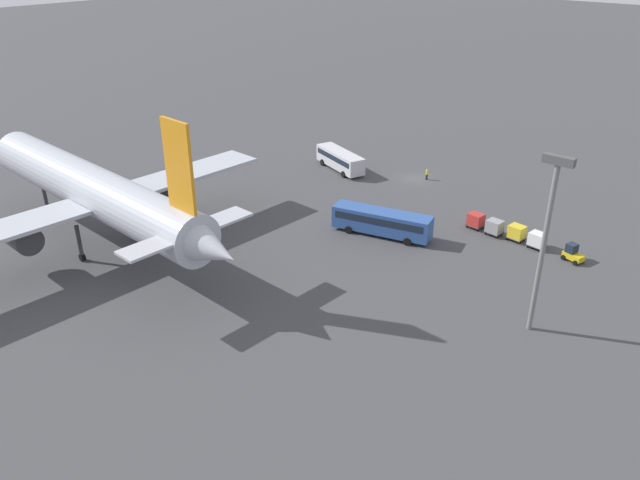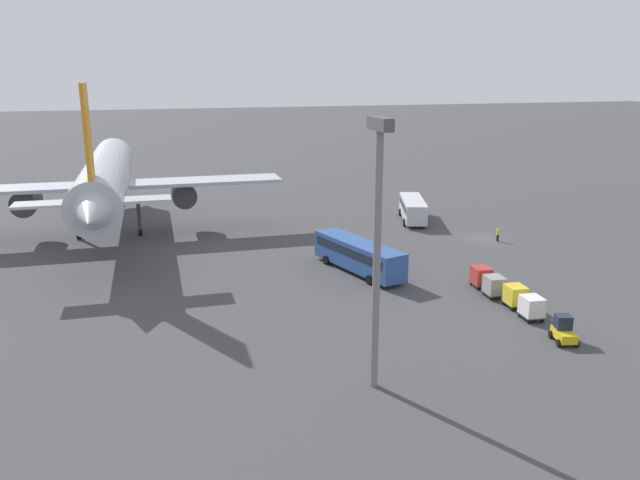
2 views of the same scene
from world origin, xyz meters
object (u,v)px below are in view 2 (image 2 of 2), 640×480
Objects in this scene: cargo_cart_white at (532,307)px; worker_person at (498,234)px; baggage_tug at (564,330)px; cargo_cart_grey at (494,285)px; cargo_cart_red at (481,276)px; shuttle_bus_far at (358,254)px; airplane at (106,179)px; shuttle_bus_near at (413,208)px; cargo_cart_yellow at (515,295)px.

worker_person is at bearing -26.28° from cargo_cart_white.
baggage_tug reaches higher than cargo_cart_grey.
baggage_tug is 1.24× the size of cargo_cart_red.
cargo_cart_red is at bearing -145.06° from shuttle_bus_far.
worker_person is at bearing -108.91° from airplane.
shuttle_bus_near is 6.35× the size of worker_person.
airplane is at bearing 31.16° from shuttle_bus_far.
airplane reaches higher than shuttle_bus_near.
shuttle_bus_near is at bearing -11.71° from cargo_cart_red.
shuttle_bus_far is at bearing 160.53° from shuttle_bus_near.
cargo_cart_yellow is 1.00× the size of cargo_cart_red.
baggage_tug is 1.24× the size of cargo_cart_white.
shuttle_bus_far is at bearing 50.23° from cargo_cart_red.
cargo_cart_red is at bearing -1.72° from cargo_cart_white.
cargo_cart_white is 1.00× the size of cargo_cart_yellow.
shuttle_bus_far is 6.14× the size of cargo_cart_yellow.
cargo_cart_white is 5.73m from cargo_cart_grey.
shuttle_bus_near is 0.84× the size of shuttle_bus_far.
cargo_cart_white is (-36.52, 6.04, -0.68)m from shuttle_bus_near.
cargo_cart_red reaches higher than worker_person.
airplane is at bearing 102.68° from shuttle_bus_near.
airplane is 24.17× the size of cargo_cart_white.
cargo_cart_grey is at bearing -154.55° from shuttle_bus_far.
cargo_cart_yellow is 1.00× the size of cargo_cart_grey.
cargo_cart_white and cargo_cart_grey have the same top height.
cargo_cart_grey is (-30.78, 6.09, -0.68)m from shuttle_bus_near.
shuttle_bus_near is at bearing -9.68° from cargo_cart_yellow.
shuttle_bus_far is 6.14× the size of cargo_cart_red.
cargo_cart_yellow reaches higher than worker_person.
airplane is 57.60m from baggage_tug.
baggage_tug is (-21.35, -9.27, -1.04)m from shuttle_bus_far.
worker_person is 0.81× the size of cargo_cart_white.
shuttle_bus_near is 28.52m from cargo_cart_red.
baggage_tug is 10.31m from cargo_cart_grey.
cargo_cart_grey is at bearing -133.23° from airplane.
airplane reaches higher than worker_person.
shuttle_bus_far is 17.07m from cargo_cart_yellow.
shuttle_bus_near reaches higher than cargo_cart_red.
cargo_cart_white is (4.57, -0.29, 0.25)m from baggage_tug.
shuttle_bus_near is 4.14× the size of baggage_tug.
cargo_cart_white is 8.60m from cargo_cart_red.
airplane is 19.49× the size of baggage_tug.
airplane reaches higher than cargo_cart_red.
baggage_tug is at bearing 177.61° from cargo_cart_red.
shuttle_bus_near reaches higher than cargo_cart_grey.
cargo_cart_red is at bearing 142.52° from worker_person.
baggage_tug reaches higher than cargo_cart_yellow.
cargo_cart_red is (-14.61, 11.20, 0.32)m from worker_person.
airplane is 41.64m from shuttle_bus_near.
baggage_tug is 1.24× the size of cargo_cart_grey.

